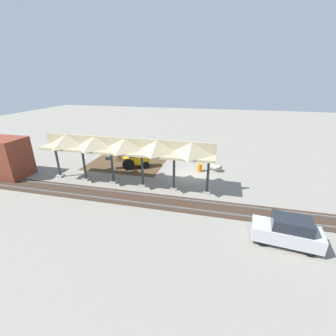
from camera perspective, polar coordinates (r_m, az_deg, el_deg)
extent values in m
plane|color=gray|center=(25.56, 5.43, -1.76)|extent=(120.00, 120.00, 0.00)
cube|color=#4C3823|center=(29.39, -10.49, 1.19)|extent=(9.49, 7.00, 0.01)
cube|color=#9E998E|center=(21.92, 9.81, -5.92)|extent=(0.70, 0.70, 0.20)
cylinder|color=#2D383D|center=(21.19, 10.10, -1.84)|extent=(0.24, 0.24, 3.60)
cube|color=#9E998E|center=(22.27, 1.48, -5.10)|extent=(0.70, 0.70, 0.20)
cylinder|color=#2D383D|center=(21.56, 1.53, -1.07)|extent=(0.24, 0.24, 3.60)
cube|color=#9E998E|center=(23.08, -6.40, -4.23)|extent=(0.70, 0.70, 0.20)
cylinder|color=#2D383D|center=(22.39, -6.58, -0.32)|extent=(0.24, 0.24, 3.60)
cube|color=#9E998E|center=(24.29, -13.61, -3.36)|extent=(0.70, 0.70, 0.20)
cylinder|color=#2D383D|center=(23.63, -13.97, 0.37)|extent=(0.24, 0.24, 3.60)
cube|color=#9E998E|center=(25.85, -20.03, -2.54)|extent=(0.70, 0.70, 0.20)
cylinder|color=#2D383D|center=(25.23, -20.52, 0.98)|extent=(0.24, 0.24, 3.60)
cube|color=#9E998E|center=(27.69, -25.66, -1.80)|extent=(0.70, 0.70, 0.20)
cylinder|color=#2D383D|center=(27.12, -26.23, 1.50)|extent=(0.24, 0.24, 3.60)
cube|color=tan|center=(22.34, -10.70, 4.56)|extent=(17.34, 3.20, 0.20)
cube|color=tan|center=(22.16, -10.82, 6.17)|extent=(17.34, 0.20, 1.10)
pyramid|color=tan|center=(20.44, 6.04, 5.12)|extent=(2.90, 3.20, 1.10)
pyramid|color=tan|center=(21.07, -2.72, 5.73)|extent=(2.90, 3.20, 1.10)
pyramid|color=tan|center=(22.16, -10.82, 6.17)|extent=(2.90, 3.20, 1.10)
pyramid|color=tan|center=(23.64, -18.05, 6.46)|extent=(2.90, 3.20, 1.10)
pyramid|color=tan|center=(25.44, -24.34, 6.63)|extent=(2.90, 3.20, 1.10)
cube|color=slate|center=(20.39, 3.06, -7.93)|extent=(60.00, 0.08, 0.15)
cube|color=slate|center=(19.18, 2.26, -10.01)|extent=(60.00, 0.08, 0.15)
cube|color=#38281E|center=(19.81, 2.67, -9.09)|extent=(60.00, 2.58, 0.03)
cylinder|color=gray|center=(25.84, 10.16, 0.87)|extent=(0.06, 0.06, 2.19)
cylinder|color=red|center=(25.53, 10.29, 2.76)|extent=(0.76, 0.09, 0.76)
cube|color=orange|center=(27.55, -8.12, 2.06)|extent=(3.45, 2.50, 0.90)
cube|color=#1E262D|center=(27.18, -8.67, 4.32)|extent=(1.66, 1.60, 1.40)
cube|color=orange|center=(27.38, -6.05, 3.59)|extent=(1.50, 1.47, 0.50)
cylinder|color=black|center=(28.29, -10.11, 1.89)|extent=(1.40, 0.85, 1.40)
cylinder|color=black|center=(26.95, -10.04, 0.88)|extent=(1.40, 0.85, 1.40)
cylinder|color=black|center=(28.39, -5.95, 1.66)|extent=(0.94, 0.64, 0.90)
cylinder|color=black|center=(27.18, -5.70, 0.73)|extent=(0.94, 0.64, 0.90)
cylinder|color=orange|center=(27.20, -12.58, 3.95)|extent=(1.05, 0.60, 1.41)
cylinder|color=orange|center=(27.24, -14.31, 3.89)|extent=(0.85, 0.50, 1.33)
cube|color=#47474C|center=(27.46, -14.94, 2.59)|extent=(0.87, 0.98, 0.40)
cone|color=#4C3823|center=(30.96, -12.72, 2.07)|extent=(3.72, 3.72, 1.73)
cylinder|color=#9E9384|center=(27.22, 11.83, 0.20)|extent=(1.66, 1.28, 0.73)
cylinder|color=black|center=(27.53, 10.46, 0.55)|extent=(0.21, 0.44, 0.47)
cube|color=brown|center=(30.26, -35.95, 2.17)|extent=(4.40, 3.18, 4.29)
cube|color=#B7B7BC|center=(17.07, 27.72, -14.53)|extent=(4.38, 2.23, 0.95)
cube|color=#1E232B|center=(16.66, 28.95, -12.23)|extent=(2.52, 1.81, 0.73)
cylinder|color=black|center=(16.55, 22.77, -16.86)|extent=(0.62, 0.27, 0.60)
cylinder|color=black|center=(17.75, 22.68, -13.98)|extent=(0.62, 0.27, 0.60)
cylinder|color=black|center=(17.06, 32.48, -17.59)|extent=(0.62, 0.27, 0.60)
cylinder|color=black|center=(18.22, 31.63, -14.76)|extent=(0.62, 0.27, 0.60)
cylinder|color=orange|center=(26.52, 8.05, 0.07)|extent=(0.56, 0.56, 0.90)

